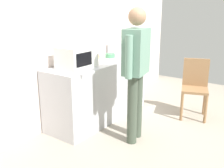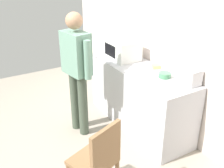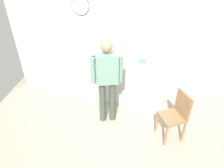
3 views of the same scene
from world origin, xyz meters
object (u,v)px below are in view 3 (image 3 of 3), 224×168
(microwave, at_px, (102,56))
(fork_utensil, at_px, (155,70))
(wooden_chair, at_px, (176,114))
(salad_bowl, at_px, (142,61))
(person_standing, at_px, (107,77))
(toaster, at_px, (156,56))
(spoon_utensil, at_px, (89,68))
(sandwich_plate, at_px, (130,59))

(microwave, relative_size, fork_utensil, 2.94)
(microwave, bearing_deg, wooden_chair, -39.90)
(salad_bowl, xyz_separation_m, wooden_chair, (0.55, -1.29, -0.43))
(person_standing, bearing_deg, toaster, 45.47)
(spoon_utensil, height_order, wooden_chair, wooden_chair)
(microwave, distance_m, person_standing, 0.87)
(fork_utensil, bearing_deg, person_standing, -149.40)
(salad_bowl, bearing_deg, wooden_chair, -66.76)
(sandwich_plate, relative_size, fork_utensil, 1.31)
(spoon_utensil, bearing_deg, toaster, 18.47)
(microwave, bearing_deg, salad_bowl, 5.11)
(salad_bowl, xyz_separation_m, toaster, (0.32, 0.13, 0.07))
(microwave, distance_m, fork_utensil, 1.17)
(salad_bowl, height_order, person_standing, person_standing)
(microwave, height_order, fork_utensil, microwave)
(spoon_utensil, relative_size, wooden_chair, 0.18)
(sandwich_plate, height_order, person_standing, person_standing)
(fork_utensil, xyz_separation_m, wooden_chair, (0.31, -0.92, -0.40))
(sandwich_plate, height_order, fork_utensil, sandwich_plate)
(sandwich_plate, distance_m, person_standing, 1.10)
(wooden_chair, bearing_deg, microwave, 140.10)
(microwave, distance_m, toaster, 1.23)
(salad_bowl, relative_size, wooden_chair, 0.17)
(wooden_chair, bearing_deg, toaster, 99.19)
(person_standing, bearing_deg, microwave, 102.03)
(microwave, relative_size, salad_bowl, 3.10)
(toaster, distance_m, spoon_utensil, 1.57)
(fork_utensil, distance_m, spoon_utensil, 1.40)
(microwave, xyz_separation_m, salad_bowl, (0.89, 0.08, -0.12))
(spoon_utensil, bearing_deg, person_standing, -51.08)
(toaster, bearing_deg, wooden_chair, -80.81)
(salad_bowl, bearing_deg, fork_utensil, -56.79)
(toaster, distance_m, fork_utensil, 0.51)
(sandwich_plate, relative_size, wooden_chair, 0.24)
(microwave, xyz_separation_m, person_standing, (0.18, -0.85, -0.05))
(toaster, xyz_separation_m, person_standing, (-1.03, -1.05, 0.00))
(microwave, xyz_separation_m, sandwich_plate, (0.61, 0.16, -0.13))
(toaster, height_order, person_standing, person_standing)
(salad_bowl, bearing_deg, person_standing, -127.49)
(toaster, distance_m, wooden_chair, 1.51)
(salad_bowl, bearing_deg, spoon_utensil, -162.31)
(salad_bowl, relative_size, fork_utensil, 0.95)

